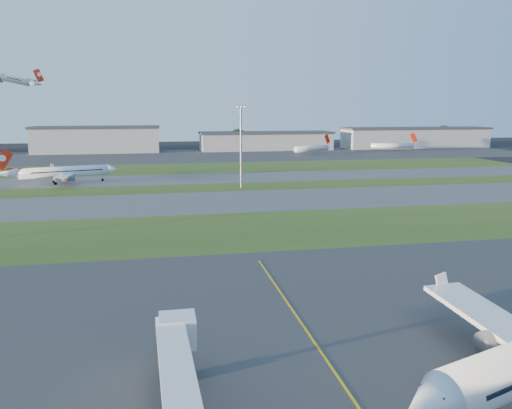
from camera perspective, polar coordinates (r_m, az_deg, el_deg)
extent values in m
plane|color=black|center=(54.30, 1.53, -16.08)|extent=(700.00, 700.00, 0.00)
cube|color=#333335|center=(54.29, 1.53, -16.08)|extent=(300.00, 70.00, 0.01)
cube|color=#354B19|center=(102.78, -4.83, -3.06)|extent=(300.00, 34.00, 0.01)
cube|color=#515154|center=(134.92, -6.39, 0.25)|extent=(300.00, 32.00, 0.01)
cube|color=#354B19|center=(159.50, -7.15, 1.86)|extent=(300.00, 18.00, 0.01)
cube|color=#515154|center=(181.22, -7.64, 2.92)|extent=(300.00, 26.00, 0.01)
cube|color=#354B19|center=(213.92, -8.20, 4.10)|extent=(300.00, 40.00, 0.01)
cube|color=#333335|center=(273.55, -8.88, 5.52)|extent=(400.00, 80.00, 0.01)
cube|color=gold|center=(55.50, 6.77, -15.53)|extent=(0.25, 60.00, 0.02)
cube|color=white|center=(39.08, -8.70, -21.05)|extent=(3.44, 24.08, 2.60)
cube|color=black|center=(39.08, -8.70, -21.05)|extent=(3.59, 24.08, 0.80)
cube|color=white|center=(49.15, -8.96, -14.05)|extent=(3.40, 3.00, 3.00)
cylinder|color=gray|center=(48.52, -8.78, -17.56)|extent=(0.70, 0.70, 3.20)
cube|color=black|center=(49.12, -8.73, -18.85)|extent=(2.20, 1.20, 0.70)
cube|color=white|center=(57.09, 25.00, -11.54)|extent=(5.87, 15.87, 1.60)
cylinder|color=slate|center=(55.16, 25.91, -13.69)|extent=(4.89, 3.64, 2.38)
cylinder|color=white|center=(180.12, -21.05, 3.52)|extent=(28.26, 11.08, 3.59)
cube|color=red|center=(178.79, -26.89, 4.58)|extent=(5.99, 1.97, 7.15)
cube|color=white|center=(187.56, -21.57, 3.60)|extent=(10.69, 14.42, 1.46)
cube|color=white|center=(172.61, -21.09, 3.07)|extent=(4.64, 14.28, 1.46)
cylinder|color=slate|center=(185.76, -21.05, 3.25)|extent=(4.41, 3.16, 2.17)
cylinder|color=slate|center=(174.93, -20.67, 2.85)|extent=(4.41, 3.16, 2.17)
cube|color=red|center=(259.82, -23.78, 14.10)|extent=(5.38, 1.36, 6.33)
cube|color=white|center=(253.43, -27.21, 12.87)|extent=(8.78, 12.95, 1.29)
cube|color=white|center=(266.77, -26.99, 12.73)|extent=(4.33, 12.71, 1.29)
cylinder|color=white|center=(281.51, 6.39, 6.38)|extent=(23.98, 16.05, 3.20)
cube|color=red|center=(291.00, 8.13, 7.43)|extent=(4.60, 2.90, 6.16)
cylinder|color=white|center=(310.92, 15.30, 6.48)|extent=(26.20, 6.24, 3.20)
cube|color=red|center=(315.22, 17.59, 7.29)|extent=(5.17, 0.91, 6.16)
cylinder|color=gray|center=(157.81, -1.73, 6.42)|extent=(0.60, 0.60, 25.00)
cube|color=gray|center=(157.35, -1.75, 11.10)|extent=(3.20, 0.50, 0.80)
cube|color=#FFF2CC|center=(157.35, -1.75, 11.10)|extent=(2.80, 0.70, 0.35)
cube|color=#9B9DA3|center=(304.68, -17.70, 6.99)|extent=(70.00, 22.00, 14.00)
cube|color=#383A3F|center=(304.33, -17.79, 8.42)|extent=(71.40, 23.00, 1.20)
cube|color=#9B9DA3|center=(309.91, 1.15, 7.18)|extent=(80.00, 22.00, 10.00)
cube|color=#383A3F|center=(309.61, 1.15, 8.21)|extent=(81.60, 23.00, 1.20)
cube|color=#9B9DA3|center=(345.18, 17.73, 7.21)|extent=(95.00, 22.00, 12.00)
cube|color=#383A3F|center=(344.89, 17.79, 8.30)|extent=(96.90, 23.00, 1.20)
cylinder|color=black|center=(314.20, -12.87, 6.38)|extent=(1.00, 1.00, 3.60)
sphere|color=black|center=(313.93, -12.90, 7.11)|extent=(9.90, 9.90, 9.90)
cylinder|color=black|center=(321.06, -2.02, 6.78)|extent=(1.00, 1.00, 4.20)
sphere|color=black|center=(320.76, -2.03, 7.62)|extent=(11.55, 11.55, 11.55)
cylinder|color=black|center=(339.20, 10.73, 6.78)|extent=(1.00, 1.00, 3.80)
sphere|color=black|center=(338.94, 10.76, 7.50)|extent=(10.45, 10.45, 10.45)
cylinder|color=black|center=(374.26, 20.57, 6.71)|extent=(1.00, 1.00, 4.60)
sphere|color=black|center=(373.99, 20.63, 7.50)|extent=(12.65, 12.65, 12.65)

